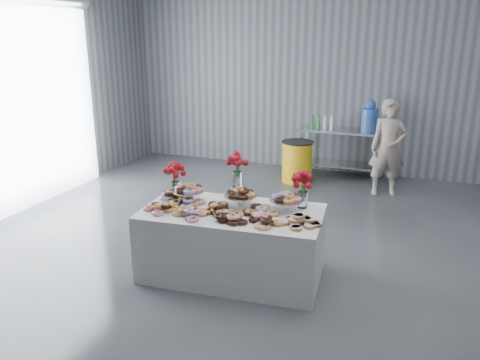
# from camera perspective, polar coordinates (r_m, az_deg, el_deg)

# --- Properties ---
(ground) EXTENTS (9.00, 9.00, 0.00)m
(ground) POSITION_cam_1_polar(r_m,az_deg,el_deg) (5.27, 1.67, -11.44)
(ground) COLOR #3B3D43
(ground) RESTS_ON ground
(room_walls) EXTENTS (8.04, 9.04, 4.02)m
(room_walls) POSITION_cam_1_polar(r_m,az_deg,el_deg) (4.79, -1.02, 18.55)
(room_walls) COLOR slate
(room_walls) RESTS_ON ground
(display_table) EXTENTS (1.97, 1.15, 0.75)m
(display_table) POSITION_cam_1_polar(r_m,az_deg,el_deg) (5.11, -0.94, -7.68)
(display_table) COLOR white
(display_table) RESTS_ON ground
(prep_table) EXTENTS (1.50, 0.60, 0.90)m
(prep_table) POSITION_cam_1_polar(r_m,az_deg,el_deg) (8.78, 11.99, 4.29)
(prep_table) COLOR silver
(prep_table) RESTS_ON ground
(donut_mounds) EXTENTS (1.86, 0.94, 0.09)m
(donut_mounds) POSITION_cam_1_polar(r_m,az_deg,el_deg) (4.91, -1.18, -3.46)
(donut_mounds) COLOR #DFA451
(donut_mounds) RESTS_ON display_table
(cake_stand_left) EXTENTS (0.36, 0.36, 0.17)m
(cake_stand_left) POSITION_cam_1_polar(r_m,az_deg,el_deg) (5.23, -6.27, -1.14)
(cake_stand_left) COLOR silver
(cake_stand_left) RESTS_ON display_table
(cake_stand_mid) EXTENTS (0.36, 0.36, 0.17)m
(cake_stand_mid) POSITION_cam_1_polar(r_m,az_deg,el_deg) (5.04, 0.07, -1.74)
(cake_stand_mid) COLOR silver
(cake_stand_mid) RESTS_ON display_table
(cake_stand_right) EXTENTS (0.36, 0.36, 0.17)m
(cake_stand_right) POSITION_cam_1_polar(r_m,az_deg,el_deg) (4.93, 5.67, -2.25)
(cake_stand_right) COLOR silver
(cake_stand_right) RESTS_ON display_table
(danish_pile) EXTENTS (0.48, 0.48, 0.11)m
(danish_pile) POSITION_cam_1_polar(r_m,az_deg,el_deg) (4.66, 7.38, -4.64)
(danish_pile) COLOR white
(danish_pile) RESTS_ON display_table
(bouquet_left) EXTENTS (0.26, 0.26, 0.42)m
(bouquet_left) POSITION_cam_1_polar(r_m,az_deg,el_deg) (5.35, -7.91, 0.97)
(bouquet_left) COLOR white
(bouquet_left) RESTS_ON display_table
(bouquet_right) EXTENTS (0.26, 0.26, 0.42)m
(bouquet_right) POSITION_cam_1_polar(r_m,az_deg,el_deg) (5.00, 7.72, -0.16)
(bouquet_right) COLOR white
(bouquet_right) RESTS_ON display_table
(bouquet_center) EXTENTS (0.26, 0.26, 0.57)m
(bouquet_center) POSITION_cam_1_polar(r_m,az_deg,el_deg) (5.18, -0.39, 1.55)
(bouquet_center) COLOR silver
(bouquet_center) RESTS_ON display_table
(water_jug) EXTENTS (0.28, 0.28, 0.55)m
(water_jug) POSITION_cam_1_polar(r_m,az_deg,el_deg) (8.62, 15.51, 7.41)
(water_jug) COLOR #3D72D2
(water_jug) RESTS_ON prep_table
(drink_bottles) EXTENTS (0.54, 0.08, 0.27)m
(drink_bottles) POSITION_cam_1_polar(r_m,az_deg,el_deg) (8.65, 9.95, 7.04)
(drink_bottles) COLOR #268C33
(drink_bottles) RESTS_ON prep_table
(person) EXTENTS (0.64, 0.50, 1.57)m
(person) POSITION_cam_1_polar(r_m,az_deg,el_deg) (7.96, 17.60, 3.76)
(person) COLOR #CC8C93
(person) RESTS_ON ground
(trash_barrel) EXTENTS (0.57, 0.57, 0.74)m
(trash_barrel) POSITION_cam_1_polar(r_m,az_deg,el_deg) (8.42, 6.97, 2.25)
(trash_barrel) COLOR yellow
(trash_barrel) RESTS_ON ground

